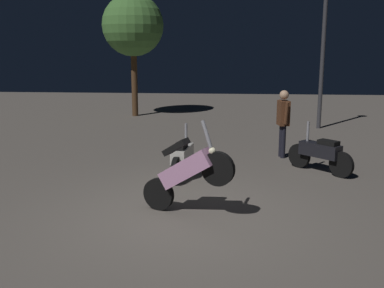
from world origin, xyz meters
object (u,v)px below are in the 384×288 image
(motorcycle_white_parked_left, at_px, (182,157))
(motorcycle_black_parked_right, at_px, (320,153))
(person_rider_beside, at_px, (283,118))
(streetlamp_near, at_px, (324,37))
(motorcycle_pink_foreground, at_px, (187,172))

(motorcycle_white_parked_left, distance_m, motorcycle_black_parked_right, 3.08)
(person_rider_beside, xyz_separation_m, streetlamp_near, (1.73, 4.35, 2.05))
(motorcycle_pink_foreground, bearing_deg, motorcycle_black_parked_right, 68.07)
(motorcycle_white_parked_left, relative_size, person_rider_beside, 0.97)
(motorcycle_white_parked_left, bearing_deg, motorcycle_pink_foreground, -164.54)
(motorcycle_pink_foreground, distance_m, streetlamp_near, 9.66)
(motorcycle_black_parked_right, xyz_separation_m, streetlamp_near, (1.05, 5.72, 2.63))
(streetlamp_near, bearing_deg, motorcycle_pink_foreground, -113.67)
(motorcycle_pink_foreground, relative_size, motorcycle_black_parked_right, 1.31)
(motorcycle_white_parked_left, relative_size, motorcycle_black_parked_right, 1.33)
(motorcycle_black_parked_right, bearing_deg, person_rider_beside, -18.31)
(motorcycle_black_parked_right, distance_m, streetlamp_near, 6.38)
(streetlamp_near, bearing_deg, motorcycle_black_parked_right, -100.37)
(motorcycle_pink_foreground, height_order, streetlamp_near, streetlamp_near)
(motorcycle_pink_foreground, relative_size, streetlamp_near, 0.34)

